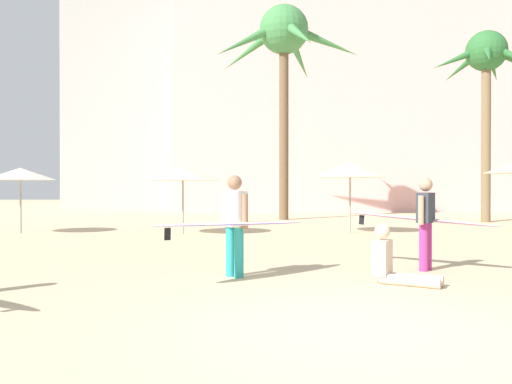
{
  "coord_description": "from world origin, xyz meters",
  "views": [
    {
      "loc": [
        -1.26,
        -5.4,
        1.48
      ],
      "look_at": [
        -0.81,
        6.73,
        1.38
      ],
      "focal_mm": 37.13,
      "sensor_mm": 36.0,
      "label": 1
    }
  ],
  "objects_px": {
    "cafe_umbrella_3": "(350,170)",
    "person_near_left": "(394,264)",
    "palm_tree_center": "(487,65)",
    "cafe_umbrella_2": "(183,174)",
    "person_mid_right": "(423,219)",
    "palm_tree_far_left": "(284,42)",
    "person_far_left": "(235,222)",
    "cafe_umbrella_4": "(21,174)"
  },
  "relations": [
    {
      "from": "palm_tree_center",
      "to": "cafe_umbrella_4",
      "type": "relative_size",
      "value": 3.76
    },
    {
      "from": "cafe_umbrella_2",
      "to": "person_far_left",
      "type": "xyz_separation_m",
      "value": [
        1.67,
        -8.23,
        -1.01
      ]
    },
    {
      "from": "palm_tree_center",
      "to": "person_near_left",
      "type": "height_order",
      "value": "palm_tree_center"
    },
    {
      "from": "palm_tree_far_left",
      "to": "person_near_left",
      "type": "relative_size",
      "value": 9.39
    },
    {
      "from": "palm_tree_far_left",
      "to": "person_far_left",
      "type": "relative_size",
      "value": 3.76
    },
    {
      "from": "cafe_umbrella_4",
      "to": "person_mid_right",
      "type": "relative_size",
      "value": 0.87
    },
    {
      "from": "cafe_umbrella_3",
      "to": "person_near_left",
      "type": "xyz_separation_m",
      "value": [
        -1.27,
        -9.02,
        -1.74
      ]
    },
    {
      "from": "palm_tree_center",
      "to": "palm_tree_far_left",
      "type": "bearing_deg",
      "value": 166.25
    },
    {
      "from": "cafe_umbrella_2",
      "to": "person_mid_right",
      "type": "distance_m",
      "value": 9.02
    },
    {
      "from": "cafe_umbrella_4",
      "to": "person_mid_right",
      "type": "height_order",
      "value": "cafe_umbrella_4"
    },
    {
      "from": "palm_tree_far_left",
      "to": "person_far_left",
      "type": "bearing_deg",
      "value": -98.04
    },
    {
      "from": "person_mid_right",
      "to": "person_far_left",
      "type": "distance_m",
      "value": 3.51
    },
    {
      "from": "cafe_umbrella_2",
      "to": "person_near_left",
      "type": "xyz_separation_m",
      "value": [
        4.12,
        -8.8,
        -1.61
      ]
    },
    {
      "from": "palm_tree_far_left",
      "to": "person_near_left",
      "type": "bearing_deg",
      "value": -89.16
    },
    {
      "from": "cafe_umbrella_2",
      "to": "cafe_umbrella_4",
      "type": "height_order",
      "value": "cafe_umbrella_2"
    },
    {
      "from": "palm_tree_center",
      "to": "cafe_umbrella_3",
      "type": "height_order",
      "value": "palm_tree_center"
    },
    {
      "from": "palm_tree_far_left",
      "to": "person_far_left",
      "type": "distance_m",
      "value": 17.45
    },
    {
      "from": "person_mid_right",
      "to": "cafe_umbrella_3",
      "type": "bearing_deg",
      "value": 125.0
    },
    {
      "from": "cafe_umbrella_3",
      "to": "cafe_umbrella_4",
      "type": "relative_size",
      "value": 1.08
    },
    {
      "from": "cafe_umbrella_3",
      "to": "cafe_umbrella_4",
      "type": "distance_m",
      "value": 10.66
    },
    {
      "from": "palm_tree_center",
      "to": "cafe_umbrella_2",
      "type": "distance_m",
      "value": 14.35
    },
    {
      "from": "palm_tree_far_left",
      "to": "palm_tree_center",
      "type": "relative_size",
      "value": 1.21
    },
    {
      "from": "person_near_left",
      "to": "palm_tree_far_left",
      "type": "bearing_deg",
      "value": 122.74
    },
    {
      "from": "palm_tree_center",
      "to": "cafe_umbrella_4",
      "type": "distance_m",
      "value": 18.95
    },
    {
      "from": "person_far_left",
      "to": "person_near_left",
      "type": "height_order",
      "value": "person_far_left"
    },
    {
      "from": "palm_tree_far_left",
      "to": "cafe_umbrella_3",
      "type": "bearing_deg",
      "value": -78.29
    },
    {
      "from": "cafe_umbrella_3",
      "to": "cafe_umbrella_4",
      "type": "height_order",
      "value": "cafe_umbrella_3"
    },
    {
      "from": "palm_tree_center",
      "to": "cafe_umbrella_2",
      "type": "height_order",
      "value": "palm_tree_center"
    },
    {
      "from": "person_near_left",
      "to": "person_mid_right",
      "type": "bearing_deg",
      "value": 88.15
    },
    {
      "from": "cafe_umbrella_2",
      "to": "palm_tree_center",
      "type": "bearing_deg",
      "value": 23.55
    },
    {
      "from": "cafe_umbrella_2",
      "to": "cafe_umbrella_4",
      "type": "bearing_deg",
      "value": 174.76
    },
    {
      "from": "person_mid_right",
      "to": "palm_tree_center",
      "type": "bearing_deg",
      "value": 97.63
    },
    {
      "from": "palm_tree_far_left",
      "to": "cafe_umbrella_3",
      "type": "xyz_separation_m",
      "value": [
        1.51,
        -7.27,
        -6.11
      ]
    },
    {
      "from": "palm_tree_far_left",
      "to": "cafe_umbrella_3",
      "type": "height_order",
      "value": "palm_tree_far_left"
    },
    {
      "from": "palm_tree_far_left",
      "to": "cafe_umbrella_4",
      "type": "relative_size",
      "value": 4.54
    },
    {
      "from": "cafe_umbrella_2",
      "to": "person_far_left",
      "type": "height_order",
      "value": "cafe_umbrella_2"
    },
    {
      "from": "cafe_umbrella_4",
      "to": "person_near_left",
      "type": "height_order",
      "value": "cafe_umbrella_4"
    },
    {
      "from": "palm_tree_far_left",
      "to": "person_far_left",
      "type": "height_order",
      "value": "palm_tree_far_left"
    },
    {
      "from": "palm_tree_center",
      "to": "person_near_left",
      "type": "distance_m",
      "value": 17.64
    },
    {
      "from": "palm_tree_center",
      "to": "person_mid_right",
      "type": "relative_size",
      "value": 3.28
    },
    {
      "from": "person_far_left",
      "to": "cafe_umbrella_4",
      "type": "bearing_deg",
      "value": 86.44
    },
    {
      "from": "person_mid_right",
      "to": "person_far_left",
      "type": "xyz_separation_m",
      "value": [
        -3.4,
        -0.85,
        0.01
      ]
    }
  ]
}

